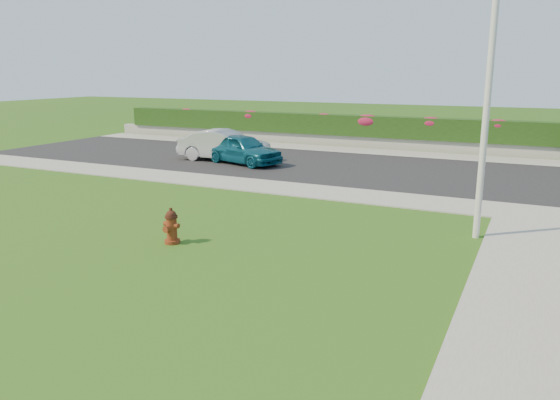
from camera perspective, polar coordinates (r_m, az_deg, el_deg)
The scene contains 17 objects.
ground at distance 11.34m, azimuth -15.00°, elevation -7.96°, with size 120.00×120.00×0.00m, color black.
street_far at distance 25.33m, azimuth -3.05°, elevation 4.21°, with size 26.00×8.00×0.04m, color black.
sidewalk_far at distance 21.73m, azimuth -11.73°, elevation 2.42°, with size 24.00×2.00×0.04m, color gray.
curb_corner at distance 17.39m, azimuth 24.83°, elevation -1.25°, with size 2.00×2.00×0.04m, color gray.
sidewalk_beyond at distance 28.38m, azimuth 9.01°, elevation 5.05°, with size 34.00×2.00×0.04m, color gray.
retaining_wall at distance 29.77m, azimuth 9.87°, elevation 5.94°, with size 34.00×0.40×0.60m, color gray.
hedge at distance 29.77m, azimuth 9.99°, elevation 7.59°, with size 32.00×0.90×1.10m, color black.
fire_hydrant at distance 13.27m, azimuth -11.28°, elevation -2.75°, with size 0.45×0.42×0.87m.
sedan_teal at distance 24.13m, azimuth -3.90°, elevation 5.35°, with size 1.54×3.83×1.30m, color #0D4E64.
sedan_silver at distance 25.06m, azimuth -5.86°, elevation 5.71°, with size 1.47×4.22×1.39m, color #ADB0B5.
utility_pole at distance 13.86m, azimuth 20.82°, elevation 9.35°, with size 0.16×0.16×6.54m, color silver.
flower_clump_a at distance 34.93m, azimuth -9.74°, elevation 8.99°, with size 1.02×0.66×0.51m, color #A91D41.
flower_clump_b at distance 32.51m, azimuth -3.07°, elevation 8.79°, with size 1.20×0.77×0.60m, color #A91D41.
flower_clump_c at distance 30.57m, azimuth 4.60°, elevation 8.55°, with size 1.01×0.65×0.51m, color #A91D41.
flower_clump_d at distance 29.78m, azimuth 9.12°, elevation 8.15°, with size 1.40×0.90×0.70m, color #A91D41.
flower_clump_e at distance 29.00m, azimuth 15.47°, elevation 7.78°, with size 1.21×0.78×0.60m, color #A91D41.
flower_clump_f at distance 28.61m, azimuth 21.84°, elevation 7.26°, with size 1.14×0.73×0.57m, color #A91D41.
Camera 1 is at (7.03, -7.92, 4.03)m, focal length 35.00 mm.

